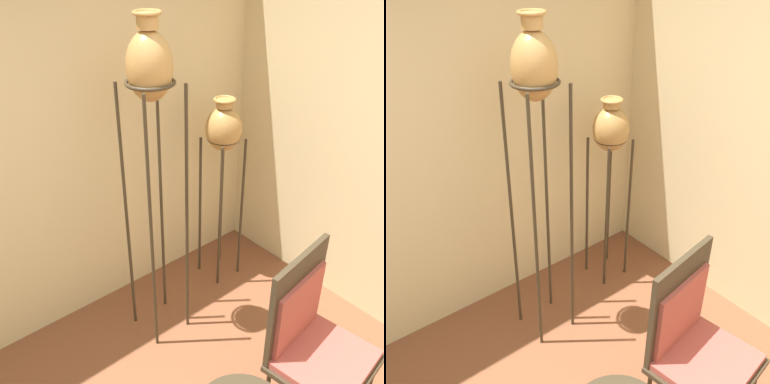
# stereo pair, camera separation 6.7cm
# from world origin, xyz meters

# --- Properties ---
(vase_stand_tall) EXTENTS (0.29, 0.29, 2.10)m
(vase_stand_tall) POSITION_xyz_m (0.76, 1.48, 1.75)
(vase_stand_tall) COLOR #382D1E
(vase_stand_tall) RESTS_ON ground_plane
(vase_stand_medium) EXTENTS (0.26, 0.26, 1.47)m
(vase_stand_medium) POSITION_xyz_m (1.46, 1.64, 1.21)
(vase_stand_medium) COLOR #382D1E
(vase_stand_medium) RESTS_ON ground_plane
(chair) EXTENTS (0.57, 0.52, 1.06)m
(chair) POSITION_xyz_m (0.99, 0.42, 0.59)
(chair) COLOR #382D1E
(chair) RESTS_ON ground_plane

